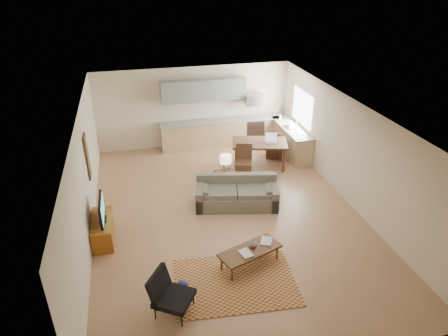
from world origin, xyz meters
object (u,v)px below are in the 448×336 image
object	(u,v)px
coffee_table	(250,257)
console_table	(226,182)
armchair	(174,295)
sofa	(237,193)
dining_table	(259,154)
tv_credenza	(103,230)

from	to	relation	value
coffee_table	console_table	xyz separation A→B (m)	(0.23, 3.03, 0.12)
coffee_table	armchair	size ratio (longest dim) A/B	1.61
sofa	armchair	bearing A→B (deg)	-109.99
sofa	coffee_table	world-z (taller)	sofa
sofa	coffee_table	size ratio (longest dim) A/B	1.65
armchair	coffee_table	bearing A→B (deg)	-29.22
sofa	dining_table	distance (m)	2.35
sofa	armchair	xyz separation A→B (m)	(-2.05, -3.19, 0.03)
console_table	dining_table	bearing A→B (deg)	36.47
tv_credenza	console_table	xyz separation A→B (m)	(3.24, 1.40, 0.05)
tv_credenza	dining_table	size ratio (longest dim) A/B	0.71
tv_credenza	console_table	bearing A→B (deg)	23.42
dining_table	armchair	bearing A→B (deg)	-107.31
armchair	dining_table	bearing A→B (deg)	0.33
armchair	console_table	xyz separation A→B (m)	(1.93, 3.93, -0.10)
dining_table	tv_credenza	bearing A→B (deg)	-134.89
armchair	console_table	distance (m)	4.39
tv_credenza	dining_table	bearing A→B (deg)	29.86
coffee_table	armchair	bearing A→B (deg)	-171.95
coffee_table	tv_credenza	bearing A→B (deg)	131.66
coffee_table	console_table	world-z (taller)	console_table
sofa	console_table	distance (m)	0.75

